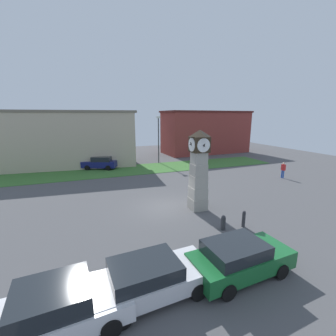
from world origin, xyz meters
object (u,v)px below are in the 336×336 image
at_px(bollard_near_tower, 244,219).
at_px(car_far_lot, 100,163).
at_px(car_by_building, 239,258).
at_px(street_lamp_near_road, 159,136).
at_px(clock_tower, 199,170).
at_px(car_near_tower, 151,277).
at_px(car_navy_sedan, 61,307).
at_px(pedestrian_near_bench, 283,169).
at_px(bollard_mid_row, 223,222).

xyz_separation_m(bollard_near_tower, car_far_lot, (-7.06, 18.64, 0.28)).
distance_m(bollard_near_tower, car_by_building, 4.46).
bearing_deg(street_lamp_near_road, bollard_near_tower, -92.87).
relative_size(clock_tower, car_near_tower, 1.23).
distance_m(car_navy_sedan, pedestrian_near_bench, 23.45).
height_order(bollard_near_tower, pedestrian_near_bench, pedestrian_near_bench).
bearing_deg(bollard_mid_row, car_navy_sedan, -156.09).
distance_m(bollard_mid_row, car_by_building, 3.85).
height_order(bollard_near_tower, car_near_tower, car_near_tower).
bearing_deg(street_lamp_near_road, clock_tower, -98.11).
xyz_separation_m(bollard_near_tower, bollard_mid_row, (-1.34, 0.12, -0.07)).
bearing_deg(car_near_tower, car_by_building, -2.77).
distance_m(bollard_near_tower, bollard_mid_row, 1.35).
relative_size(car_navy_sedan, street_lamp_near_road, 0.64).
relative_size(clock_tower, car_navy_sedan, 1.36).
relative_size(clock_tower, car_by_building, 1.26).
height_order(bollard_near_tower, bollard_mid_row, bollard_near_tower).
xyz_separation_m(car_navy_sedan, car_far_lot, (2.56, 22.19, 0.03)).
bearing_deg(car_navy_sedan, street_lamp_near_road, 65.62).
distance_m(clock_tower, bollard_near_tower, 4.29).
bearing_deg(bollard_near_tower, car_navy_sedan, -159.75).
bearing_deg(car_by_building, street_lamp_near_road, 80.49).
xyz_separation_m(bollard_near_tower, street_lamp_near_road, (1.00, 19.87, 3.20)).
xyz_separation_m(bollard_mid_row, street_lamp_near_road, (2.34, 19.75, 3.27)).
bearing_deg(car_near_tower, car_far_lot, 91.12).
distance_m(clock_tower, car_by_building, 7.19).
distance_m(car_by_building, street_lamp_near_road, 23.76).
xyz_separation_m(car_near_tower, pedestrian_near_bench, (17.65, 10.79, 0.24)).
bearing_deg(bollard_near_tower, bollard_mid_row, 174.79).
bearing_deg(bollard_near_tower, street_lamp_near_road, 87.13).
relative_size(bollard_near_tower, car_by_building, 0.23).
bearing_deg(car_navy_sedan, pedestrian_near_bench, 28.36).
relative_size(car_far_lot, pedestrian_near_bench, 2.65).
relative_size(bollard_mid_row, street_lamp_near_road, 0.14).
bearing_deg(car_near_tower, bollard_mid_row, 32.12).
relative_size(car_by_building, car_far_lot, 0.99).
relative_size(clock_tower, pedestrian_near_bench, 3.29).
relative_size(bollard_mid_row, car_navy_sedan, 0.21).
distance_m(car_far_lot, pedestrian_near_bench, 21.19).
bearing_deg(car_near_tower, street_lamp_near_road, 71.71).
relative_size(car_navy_sedan, pedestrian_near_bench, 2.43).
bearing_deg(clock_tower, pedestrian_near_bench, 19.03).
bearing_deg(pedestrian_near_bench, car_near_tower, -148.56).
height_order(bollard_near_tower, car_navy_sedan, car_navy_sedan).
bearing_deg(car_far_lot, pedestrian_near_bench, -31.44).
height_order(clock_tower, bollard_near_tower, clock_tower).
bearing_deg(car_far_lot, car_by_building, -79.31).
bearing_deg(car_near_tower, bollard_near_tower, 25.77).
bearing_deg(bollard_mid_row, car_far_lot, 107.16).
bearing_deg(bollard_near_tower, car_near_tower, -154.23).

